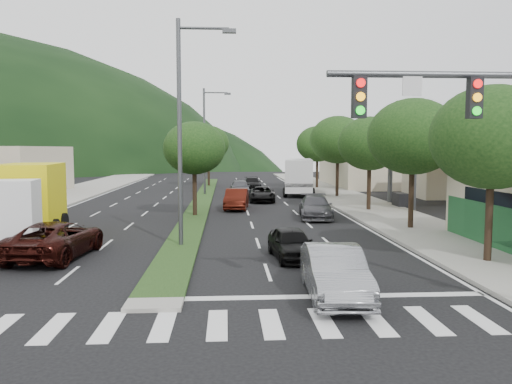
{
  "coord_description": "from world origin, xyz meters",
  "views": [
    {
      "loc": [
        2.04,
        -14.21,
        4.41
      ],
      "look_at": [
        3.62,
        12.2,
        2.1
      ],
      "focal_mm": 35.0,
      "sensor_mm": 36.0,
      "label": 1
    }
  ],
  "objects": [
    {
      "name": "box_truck",
      "position": [
        -7.64,
        10.42,
        1.73
      ],
      "size": [
        3.63,
        7.68,
        3.65
      ],
      "rotation": [
        0.0,
        0.0,
        3.27
      ],
      "color": "white",
      "rests_on": "ground"
    },
    {
      "name": "tree_med_near",
      "position": [
        0.0,
        18.0,
        4.43
      ],
      "size": [
        4.0,
        4.0,
        6.02
      ],
      "color": "black",
      "rests_on": "median"
    },
    {
      "name": "car_queue_c",
      "position": [
        2.78,
        21.89,
        0.74
      ],
      "size": [
        1.97,
        4.62,
        1.48
      ],
      "primitive_type": "imported",
      "rotation": [
        0.0,
        0.0,
        -0.09
      ],
      "color": "#46140B",
      "rests_on": "ground"
    },
    {
      "name": "sidewalk_left",
      "position": [
        -13.0,
        25.0,
        0.07
      ],
      "size": [
        6.0,
        90.0,
        0.15
      ],
      "primitive_type": "cube",
      "color": "gray",
      "rests_on": "ground"
    },
    {
      "name": "streetlight_mid",
      "position": [
        0.21,
        33.0,
        5.58
      ],
      "size": [
        2.6,
        0.25,
        10.0
      ],
      "color": "#47494C",
      "rests_on": "ground"
    },
    {
      "name": "tree_r_b",
      "position": [
        12.0,
        12.0,
        5.04
      ],
      "size": [
        4.8,
        4.8,
        6.94
      ],
      "color": "black",
      "rests_on": "sidewalk_right"
    },
    {
      "name": "tree_r_e",
      "position": [
        12.0,
        40.0,
        4.89
      ],
      "size": [
        4.6,
        4.6,
        6.71
      ],
      "color": "black",
      "rests_on": "sidewalk_right"
    },
    {
      "name": "tree_med_far",
      "position": [
        0.0,
        44.0,
        5.01
      ],
      "size": [
        4.8,
        4.8,
        6.94
      ],
      "color": "black",
      "rests_on": "median"
    },
    {
      "name": "sidewalk_right",
      "position": [
        12.5,
        25.0,
        0.07
      ],
      "size": [
        5.0,
        90.0,
        0.15
      ],
      "primitive_type": "cube",
      "color": "gray",
      "rests_on": "ground"
    },
    {
      "name": "car_queue_a",
      "position": [
        4.63,
        5.35,
        0.63
      ],
      "size": [
        1.84,
        3.82,
        1.26
      ],
      "primitive_type": "imported",
      "rotation": [
        0.0,
        0.0,
        0.1
      ],
      "color": "black",
      "rests_on": "ground"
    },
    {
      "name": "tree_r_a",
      "position": [
        12.0,
        4.0,
        4.82
      ],
      "size": [
        4.6,
        4.6,
        6.63
      ],
      "color": "black",
      "rests_on": "sidewalk_right"
    },
    {
      "name": "gas_canopy",
      "position": [
        19.0,
        22.0,
        4.65
      ],
      "size": [
        12.2,
        8.2,
        5.25
      ],
      "color": "silver",
      "rests_on": "ground"
    },
    {
      "name": "tree_r_d",
      "position": [
        12.0,
        30.0,
        5.18
      ],
      "size": [
        5.0,
        5.0,
        7.17
      ],
      "color": "black",
      "rests_on": "sidewalk_right"
    },
    {
      "name": "motorhome",
      "position": [
        9.0,
        33.43,
        1.8
      ],
      "size": [
        3.8,
        9.06,
        3.37
      ],
      "rotation": [
        0.0,
        0.0,
        -0.14
      ],
      "color": "silver",
      "rests_on": "ground"
    },
    {
      "name": "median",
      "position": [
        0.0,
        28.0,
        0.06
      ],
      "size": [
        1.6,
        56.0,
        0.12
      ],
      "primitive_type": "cube",
      "color": "#193312",
      "rests_on": "ground"
    },
    {
      "name": "traffic_signal",
      "position": [
        9.03,
        -1.54,
        4.65
      ],
      "size": [
        6.12,
        0.4,
        7.0
      ],
      "color": "#47494C",
      "rests_on": "ground"
    },
    {
      "name": "tree_r_c",
      "position": [
        12.0,
        20.0,
        4.75
      ],
      "size": [
        4.4,
        4.4,
        6.48
      ],
      "color": "black",
      "rests_on": "sidewalk_right"
    },
    {
      "name": "car_queue_f",
      "position": [
        4.8,
        39.03,
        0.66
      ],
      "size": [
        1.95,
        4.57,
        1.32
      ],
      "primitive_type": "imported",
      "rotation": [
        0.0,
        0.0,
        -0.02
      ],
      "color": "black",
      "rests_on": "ground"
    },
    {
      "name": "car_queue_e",
      "position": [
        3.29,
        31.89,
        0.77
      ],
      "size": [
        1.87,
        4.53,
        1.54
      ],
      "primitive_type": "imported",
      "rotation": [
        0.0,
        0.0,
        -0.01
      ],
      "color": "#535358",
      "rests_on": "ground"
    },
    {
      "name": "car_queue_d",
      "position": [
        4.99,
        26.89,
        0.63
      ],
      "size": [
        2.27,
        4.59,
        1.25
      ],
      "primitive_type": "imported",
      "rotation": [
        0.0,
        0.0,
        -0.04
      ],
      "color": "black",
      "rests_on": "ground"
    },
    {
      "name": "ground",
      "position": [
        0.0,
        0.0,
        0.0
      ],
      "size": [
        160.0,
        160.0,
        0.0
      ],
      "primitive_type": "plane",
      "color": "black",
      "rests_on": "ground"
    },
    {
      "name": "streetlight_near",
      "position": [
        0.21,
        8.0,
        5.58
      ],
      "size": [
        2.6,
        0.25,
        10.0
      ],
      "color": "#47494C",
      "rests_on": "ground"
    },
    {
      "name": "car_queue_b",
      "position": [
        7.68,
        16.89,
        0.71
      ],
      "size": [
        2.5,
        5.07,
        1.42
      ],
      "primitive_type": "imported",
      "rotation": [
        0.0,
        0.0,
        -0.11
      ],
      "color": "#46464A",
      "rests_on": "ground"
    },
    {
      "name": "crosswalk",
      "position": [
        0.0,
        -2.0,
        0.01
      ],
      "size": [
        19.0,
        2.2,
        0.01
      ],
      "primitive_type": "cube",
      "color": "silver",
      "rests_on": "ground"
    },
    {
      "name": "bldg_right_far",
      "position": [
        19.5,
        44.0,
        2.6
      ],
      "size": [
        10.0,
        16.0,
        5.2
      ],
      "primitive_type": "cube",
      "color": "beige",
      "rests_on": "ground"
    },
    {
      "name": "bldg_left_far",
      "position": [
        -19.0,
        34.0,
        2.3
      ],
      "size": [
        9.0,
        14.0,
        4.6
      ],
      "primitive_type": "cube",
      "color": "beige",
      "rests_on": "ground"
    },
    {
      "name": "sedan_silver",
      "position": [
        5.23,
        0.11,
        0.75
      ],
      "size": [
        1.81,
        4.65,
        1.51
      ],
      "primitive_type": "imported",
      "rotation": [
        0.0,
        0.0,
        -0.05
      ],
      "color": "#929599",
      "rests_on": "ground"
    },
    {
      "name": "suv_maroon",
      "position": [
        -4.85,
        6.15,
        0.75
      ],
      "size": [
        3.03,
        5.6,
        1.49
      ],
      "primitive_type": "imported",
      "rotation": [
        0.0,
        0.0,
        3.03
      ],
      "color": "black",
      "rests_on": "ground"
    }
  ]
}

